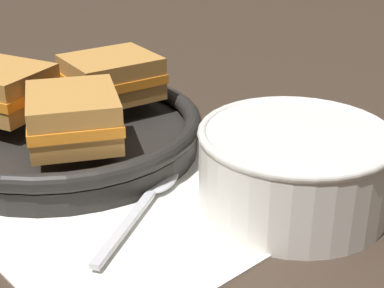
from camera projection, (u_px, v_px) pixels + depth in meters
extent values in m
plane|color=#382B21|center=(164.00, 196.00, 0.53)|extent=(4.00, 4.00, 0.00)
cube|color=white|center=(149.00, 212.00, 0.51)|extent=(0.29, 0.26, 0.00)
cylinder|color=silver|center=(294.00, 170.00, 0.50)|extent=(0.16, 0.16, 0.07)
cylinder|color=orange|center=(296.00, 146.00, 0.50)|extent=(0.14, 0.14, 0.01)
torus|color=silver|center=(297.00, 134.00, 0.49)|extent=(0.17, 0.17, 0.01)
cube|color=#B7B7BC|center=(125.00, 226.00, 0.47)|extent=(0.09, 0.08, 0.01)
ellipsoid|color=#B7B7BC|center=(161.00, 180.00, 0.55)|extent=(0.06, 0.06, 0.01)
cylinder|color=black|center=(67.00, 141.00, 0.62)|extent=(0.27, 0.27, 0.02)
torus|color=black|center=(65.00, 122.00, 0.61)|extent=(0.28, 0.28, 0.02)
cube|color=#B27A38|center=(112.00, 89.00, 0.65)|extent=(0.09, 0.08, 0.02)
cube|color=orange|center=(111.00, 77.00, 0.64)|extent=(0.10, 0.08, 0.01)
cube|color=#B27A38|center=(111.00, 65.00, 0.63)|extent=(0.09, 0.08, 0.02)
cube|color=#B27A38|center=(2.00, 102.00, 0.61)|extent=(0.12, 0.12, 0.02)
cube|color=orange|center=(0.00, 89.00, 0.60)|extent=(0.12, 0.12, 0.01)
cube|color=#B27A38|center=(75.00, 131.00, 0.54)|extent=(0.11, 0.12, 0.02)
cube|color=orange|center=(73.00, 117.00, 0.54)|extent=(0.11, 0.12, 0.01)
cube|color=#B27A38|center=(72.00, 102.00, 0.53)|extent=(0.11, 0.12, 0.02)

